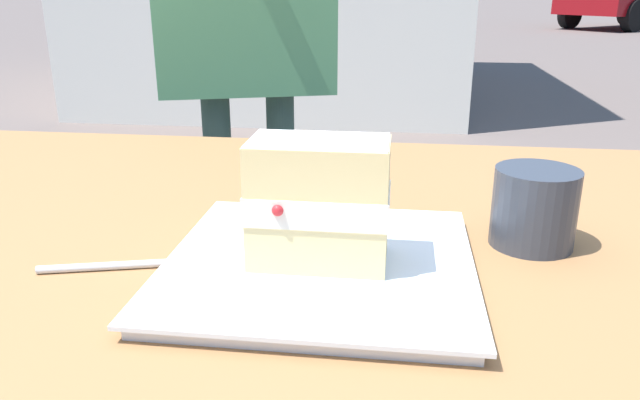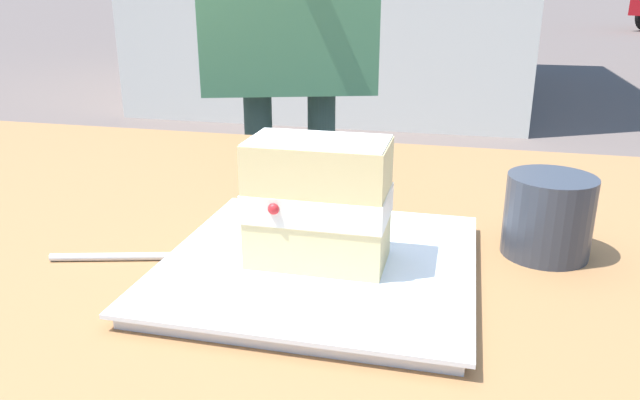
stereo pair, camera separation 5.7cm
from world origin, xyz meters
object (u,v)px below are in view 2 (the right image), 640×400
(dessert_plate, at_px, (320,265))
(dessert_fork, at_px, (148,256))
(patio_table, at_px, (167,340))
(cake_slice, at_px, (318,202))
(coffee_cup, at_px, (548,215))

(dessert_plate, distance_m, dessert_fork, 0.18)
(patio_table, xyz_separation_m, dessert_plate, (0.16, 0.01, 0.10))
(dessert_plate, height_order, cake_slice, cake_slice)
(dessert_fork, distance_m, coffee_cup, 0.41)
(dessert_plate, bearing_deg, coffee_cup, 24.59)
(dessert_fork, relative_size, coffee_cup, 1.93)
(dessert_plate, distance_m, coffee_cup, 0.24)
(cake_slice, xyz_separation_m, dessert_fork, (-0.18, -0.01, -0.07))
(dessert_plate, relative_size, dessert_fork, 1.72)
(cake_slice, bearing_deg, patio_table, -177.77)
(patio_table, distance_m, dessert_plate, 0.19)
(patio_table, xyz_separation_m, dessert_fork, (-0.01, -0.00, 0.10))
(cake_slice, height_order, coffee_cup, cake_slice)
(patio_table, height_order, dessert_fork, dessert_fork)
(patio_table, distance_m, coffee_cup, 0.42)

